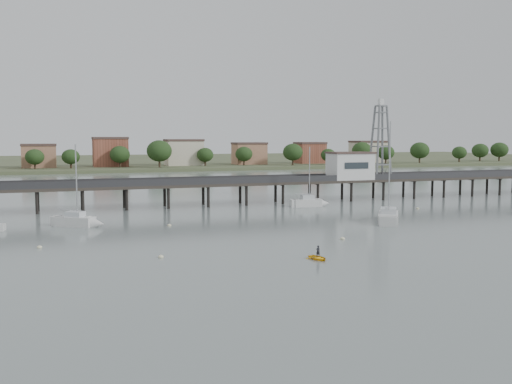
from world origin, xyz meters
TOP-DOWN VIEW (x-y plane):
  - ground_plane at (0.00, 0.00)m, footprint 500.00×500.00m
  - pier at (0.00, 60.00)m, footprint 150.00×5.00m
  - pier_building at (25.00, 60.00)m, footprint 8.40×5.40m
  - lattice_tower at (31.50, 60.00)m, footprint 3.20×3.20m
  - sailboat_b at (-25.05, 42.65)m, footprint 6.95×5.61m
  - sailboat_c at (17.51, 34.13)m, footprint 7.28×9.26m
  - sailboat_f at (14.08, 53.37)m, footprint 6.66×2.50m
  - yellow_dinghy at (-3.59, 13.15)m, footprint 1.87×0.86m
  - dinghy_occupant at (-3.59, 13.15)m, footprint 0.48×1.18m
  - mooring_buoys at (-3.05, 30.89)m, footprint 85.56×25.76m
  - far_shore at (0.36, 239.58)m, footprint 500.00×170.00m

SIDE VIEW (x-z plane):
  - ground_plane at x=0.00m, z-range 0.00..0.00m
  - yellow_dinghy at x=-3.59m, z-range -1.26..1.26m
  - dinghy_occupant at x=-3.59m, z-range -0.14..0.14m
  - mooring_buoys at x=-3.05m, z-range -0.12..0.28m
  - sailboat_c at x=17.51m, z-range -6.97..8.24m
  - sailboat_b at x=-25.05m, z-range -5.20..6.50m
  - sailboat_f at x=14.08m, z-range -4.81..6.12m
  - far_shore at x=0.36m, z-range -4.25..6.15m
  - pier at x=0.00m, z-range 1.04..6.54m
  - pier_building at x=25.00m, z-range 4.02..9.32m
  - lattice_tower at x=31.50m, z-range 3.35..18.85m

